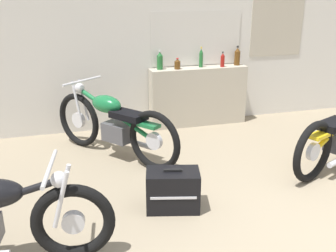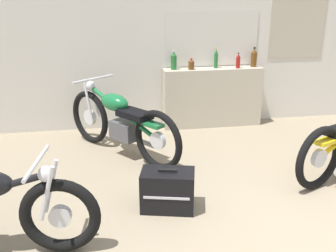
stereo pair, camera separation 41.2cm
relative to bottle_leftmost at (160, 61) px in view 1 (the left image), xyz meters
The scene contains 9 objects.
wall_back 0.92m from the bottle_leftmost, 10.82° to the left, with size 10.00×0.07×2.80m.
sill_counter 0.85m from the bottle_leftmost, ahead, with size 1.53×0.28×0.91m.
bottle_leftmost is the anchor object (origin of this frame).
bottle_left_center 0.27m from the bottle_leftmost, ahead, with size 0.09×0.09×0.17m.
bottle_center 0.65m from the bottle_leftmost, ahead, with size 0.06×0.06×0.31m.
bottle_right_center 0.98m from the bottle_leftmost, ahead, with size 0.06×0.06×0.23m.
bottle_rightmost 1.26m from the bottle_leftmost, ahead, with size 0.09×0.09×0.30m.
motorcycle_green 1.41m from the bottle_leftmost, 132.11° to the right, with size 1.32×1.66×0.95m.
hard_case_black 2.56m from the bottle_leftmost, 101.85° to the right, with size 0.58×0.43×0.43m.
Camera 1 is at (-2.30, -2.16, 2.08)m, focal length 42.00 mm.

